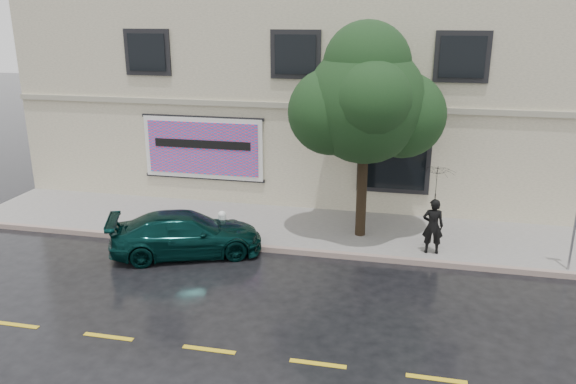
% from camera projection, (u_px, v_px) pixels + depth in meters
% --- Properties ---
extents(ground, '(90.00, 90.00, 0.00)m').
position_uv_depth(ground, '(256.00, 274.00, 14.43)').
color(ground, black).
rests_on(ground, ground).
extents(sidewalk, '(20.00, 3.50, 0.15)m').
position_uv_depth(sidewalk, '(284.00, 227.00, 17.44)').
color(sidewalk, '#999490').
rests_on(sidewalk, ground).
extents(curb, '(20.00, 0.18, 0.16)m').
position_uv_depth(curb, '(270.00, 249.00, 15.81)').
color(curb, gray).
rests_on(curb, ground).
extents(road_marking, '(19.00, 0.12, 0.01)m').
position_uv_depth(road_marking, '(209.00, 350.00, 11.17)').
color(road_marking, gold).
rests_on(road_marking, ground).
extents(building, '(20.00, 8.12, 7.00)m').
position_uv_depth(building, '(316.00, 93.00, 21.76)').
color(building, beige).
rests_on(building, ground).
extents(billboard, '(4.30, 0.16, 2.20)m').
position_uv_depth(billboard, '(203.00, 148.00, 19.05)').
color(billboard, white).
rests_on(billboard, ground).
extents(car, '(4.51, 3.24, 1.20)m').
position_uv_depth(car, '(186.00, 234.00, 15.49)').
color(car, black).
rests_on(car, ground).
extents(pedestrian, '(0.57, 0.38, 1.55)m').
position_uv_depth(pedestrian, '(433.00, 226.00, 15.15)').
color(pedestrian, black).
rests_on(pedestrian, sidewalk).
extents(umbrella, '(1.06, 1.06, 0.76)m').
position_uv_depth(umbrella, '(436.00, 185.00, 14.80)').
color(umbrella, black).
rests_on(umbrella, pedestrian).
extents(street_tree, '(3.35, 3.35, 5.57)m').
position_uv_depth(street_tree, '(365.00, 104.00, 15.49)').
color(street_tree, black).
rests_on(street_tree, sidewalk).
extents(fire_hydrant, '(0.35, 0.32, 0.84)m').
position_uv_depth(fire_hydrant, '(222.00, 225.00, 16.25)').
color(fire_hydrant, white).
rests_on(fire_hydrant, sidewalk).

